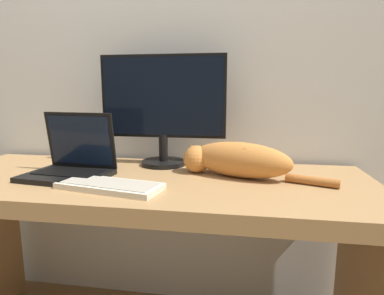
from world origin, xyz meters
name	(u,v)px	position (x,y,z in m)	size (l,w,h in m)	color
wall_back	(167,45)	(0.00, 0.72, 1.30)	(6.40, 0.06, 2.60)	silver
desk	(147,213)	(0.00, 0.33, 0.61)	(1.73, 0.66, 0.75)	#A37A4C
monitor	(163,106)	(0.02, 0.55, 1.02)	(0.56, 0.20, 0.49)	black
laptop	(71,164)	(-0.29, 0.30, 0.80)	(0.33, 0.27, 0.25)	black
external_keyboard	(110,186)	(-0.08, 0.17, 0.76)	(0.38, 0.21, 0.02)	beige
cat	(235,159)	(0.34, 0.40, 0.82)	(0.58, 0.26, 0.14)	#C67A38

